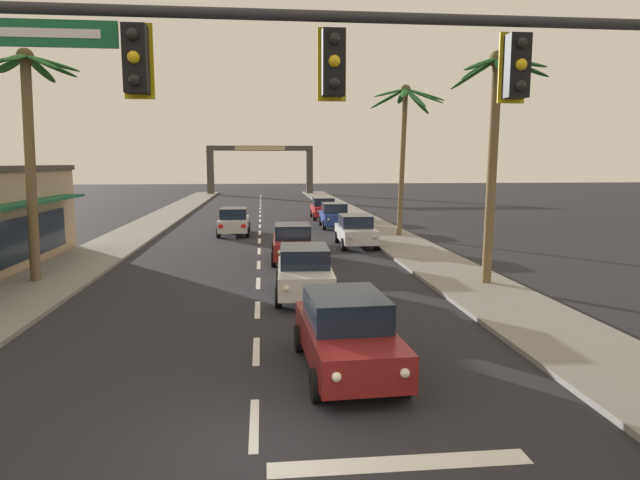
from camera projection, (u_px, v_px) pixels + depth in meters
name	position (u px, v px, depth m)	size (l,w,h in m)	color
ground_plane	(253.00, 451.00, 8.69)	(220.00, 220.00, 0.00)	#232328
sidewalk_right	(408.00, 247.00, 29.18)	(3.20, 110.00, 0.14)	gray
sidewalk_left	(102.00, 252.00, 27.57)	(3.20, 110.00, 0.14)	gray
lane_markings	(267.00, 249.00, 29.02)	(4.28, 88.91, 0.01)	silver
traffic_signal_mast	(451.00, 108.00, 8.19)	(11.09, 0.41, 7.21)	#2D2D33
sedan_lead_at_stop_bar	(347.00, 332.00, 11.94)	(2.11, 4.51, 1.68)	maroon
sedan_third_in_queue	(304.00, 271.00, 18.65)	(2.08, 4.50, 1.68)	silver
sedan_fifth_in_queue	(293.00, 242.00, 25.40)	(2.04, 4.49, 1.68)	maroon
sedan_oncoming_far	(234.00, 221.00, 34.55)	(1.95, 4.45, 1.68)	silver
sedan_parked_nearest_kerb	(334.00, 215.00, 38.56)	(2.02, 4.48, 1.68)	navy
sedan_parked_mid_kerb	(356.00, 230.00, 29.84)	(1.98, 4.47, 1.68)	silver
sedan_parked_far_kerb	(323.00, 208.00, 44.52)	(1.99, 4.47, 1.68)	red
palm_left_second	(29.00, 119.00, 19.84)	(3.50, 3.55, 8.50)	brown
palm_right_second	(494.00, 121.00, 19.44)	(3.43, 3.48, 8.33)	brown
palm_right_third	(405.00, 120.00, 32.45)	(4.50, 4.60, 8.98)	brown
town_gateway_arch	(260.00, 163.00, 77.91)	(14.81, 0.90, 6.80)	#423D38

